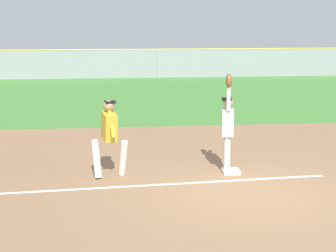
% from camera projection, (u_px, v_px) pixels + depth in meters
% --- Properties ---
extents(ground_plane, '(71.62, 71.62, 0.00)m').
position_uv_depth(ground_plane, '(248.00, 194.00, 10.72)').
color(ground_plane, '#936D4C').
extents(outfield_grass, '(45.33, 14.42, 0.01)m').
position_uv_depth(outfield_grass, '(171.00, 95.00, 24.57)').
color(outfield_grass, '#478438').
rests_on(outfield_grass, ground_plane).
extents(chalk_foul_line, '(11.97, 1.04, 0.01)m').
position_uv_depth(chalk_foul_line, '(48.00, 191.00, 10.92)').
color(chalk_foul_line, white).
rests_on(chalk_foul_line, ground_plane).
extents(first_base, '(0.39, 0.39, 0.08)m').
position_uv_depth(first_base, '(231.00, 171.00, 12.20)').
color(first_base, white).
rests_on(first_base, ground_plane).
extents(fielder, '(0.33, 0.90, 2.28)m').
position_uv_depth(fielder, '(227.00, 124.00, 12.08)').
color(fielder, silver).
rests_on(fielder, ground_plane).
extents(runner, '(0.84, 0.84, 1.72)m').
position_uv_depth(runner, '(109.00, 133.00, 11.69)').
color(runner, white).
rests_on(runner, ground_plane).
extents(baseball, '(0.07, 0.07, 0.07)m').
position_uv_depth(baseball, '(229.00, 100.00, 12.12)').
color(baseball, white).
extents(outfield_fence, '(45.41, 0.08, 1.70)m').
position_uv_depth(outfield_fence, '(157.00, 63.00, 31.43)').
color(outfield_fence, '#93999E').
rests_on(outfield_fence, ground_plane).
extents(parked_car_silver, '(4.45, 2.21, 1.25)m').
position_uv_depth(parked_car_silver, '(80.00, 62.00, 34.92)').
color(parked_car_silver, '#B7B7BC').
rests_on(parked_car_silver, ground_plane).
extents(parked_car_black, '(4.44, 2.19, 1.25)m').
position_uv_depth(parked_car_black, '(176.00, 61.00, 35.64)').
color(parked_car_black, black).
rests_on(parked_car_black, ground_plane).
extents(parked_car_red, '(4.47, 2.26, 1.25)m').
position_uv_depth(parked_car_red, '(278.00, 60.00, 36.53)').
color(parked_car_red, '#B21E1E').
rests_on(parked_car_red, ground_plane).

